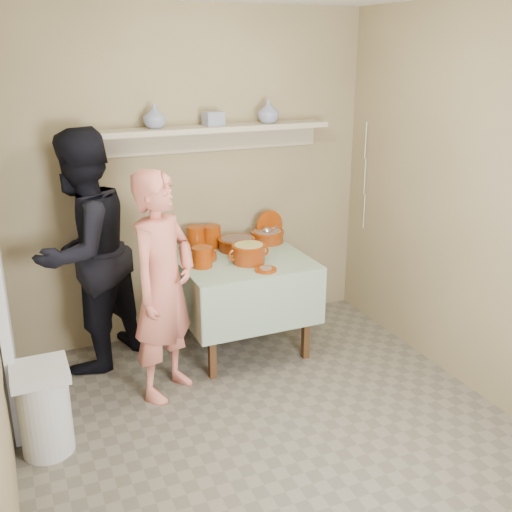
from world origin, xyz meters
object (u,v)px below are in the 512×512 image
person_cook (163,287)px  cazuela_rice (249,252)px  person_helper (84,252)px  trash_bin (44,409)px  serving_table (241,271)px

person_cook → cazuela_rice: 0.78m
person_helper → trash_bin: (-0.42, -0.98, -0.60)m
person_helper → trash_bin: size_ratio=3.17×
person_helper → trash_bin: 1.23m
person_helper → cazuela_rice: size_ratio=5.38×
serving_table → trash_bin: 1.78m
person_cook → cazuela_rice: (0.73, 0.27, 0.06)m
person_cook → cazuela_rice: person_cook is taller
person_helper → trash_bin: bearing=26.1°
serving_table → cazuela_rice: (0.01, -0.15, 0.20)m
serving_table → cazuela_rice: cazuela_rice is taller
person_helper → cazuela_rice: person_helper is taller
serving_table → trash_bin: size_ratio=1.74×
person_cook → person_helper: bearing=84.2°
person_helper → cazuela_rice: (1.14, -0.35, -0.04)m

